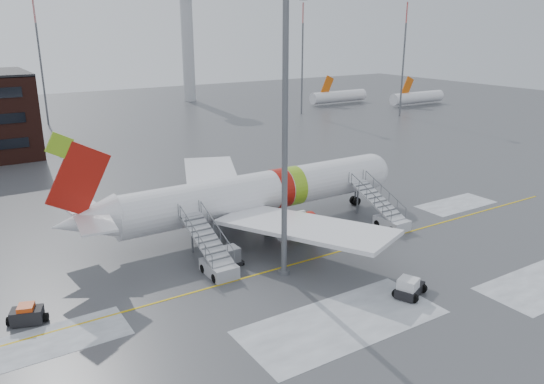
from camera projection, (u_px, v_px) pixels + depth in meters
ground at (322, 250)px, 46.03m from camera, size 260.00×260.00×0.00m
airliner at (252, 194)px, 50.14m from camera, size 35.03×32.97×11.18m
airstair_fwd at (386, 216)px, 51.33m from camera, size 2.05×7.70×3.48m
airstair_aft at (215, 259)px, 41.84m from camera, size 2.05×7.70×3.48m
pushback_tug at (409, 288)px, 38.08m from camera, size 2.91×2.61×1.47m
uld_container at (230, 257)px, 42.97m from camera, size 1.95×1.48×1.56m
baggage_tractor at (27, 315)px, 34.61m from camera, size 2.68×1.75×1.32m
light_mast_near at (285, 104)px, 37.71m from camera, size 1.20×1.20×25.75m
control_tower at (187, 25)px, 132.24m from camera, size 6.40×6.40×30.00m
light_mast_far_ne at (302, 49)px, 113.29m from camera, size 1.20×1.20×24.25m
light_mast_far_n at (39, 52)px, 100.58m from camera, size 1.20×1.20×24.25m
light_mast_far_e at (404, 50)px, 110.21m from camera, size 1.20×1.20×24.25m
distant_aircraft at (365, 106)px, 129.54m from camera, size 35.00×18.00×8.00m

